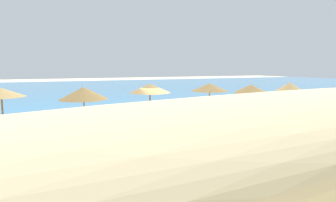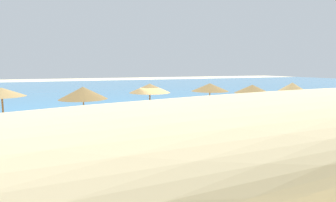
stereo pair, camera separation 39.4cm
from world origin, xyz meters
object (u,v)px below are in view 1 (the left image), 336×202
Objects in this scene: beach_umbrella_1 at (1,93)px; lounge_chair_3 at (76,134)px; lounge_chair_0 at (215,117)px; lounge_chair_2 at (304,110)px; beach_umbrella_6 at (290,87)px; beach_umbrella_2 at (84,93)px; lounge_chair_4 at (156,121)px; beach_umbrella_5 at (251,89)px; beach_umbrella_4 at (210,87)px; beach_ball at (242,125)px; beach_umbrella_3 at (150,88)px.

beach_umbrella_1 is 4.11m from lounge_chair_3.
lounge_chair_2 is at bearing -122.14° from lounge_chair_0.
beach_umbrella_2 is at bearing -178.74° from beach_umbrella_6.
beach_umbrella_1 is 1.03× the size of beach_umbrella_2.
lounge_chair_4 is at bearing 113.40° from lounge_chair_2.
beach_umbrella_2 reaches higher than lounge_chair_2.
lounge_chair_4 is (-7.60, -0.25, -1.76)m from beach_umbrella_5.
lounge_chair_4 is (-3.85, 0.04, -2.00)m from beach_umbrella_4.
beach_umbrella_2 reaches higher than beach_ball.
beach_umbrella_5 is at bearing -109.24° from lounge_chair_3.
beach_umbrella_5 is 1.00× the size of beach_umbrella_6.
beach_ball is (1.17, -1.27, -0.36)m from lounge_chair_0.
beach_umbrella_3 is 1.86× the size of lounge_chair_3.
beach_ball is at bearing -25.27° from beach_umbrella_3.
lounge_chair_4 is at bearing -100.67° from lounge_chair_3.
lounge_chair_3 reaches higher than beach_ball.
beach_umbrella_4 is 2.04m from lounge_chair_0.
beach_umbrella_6 is at bearing 38.13° from lounge_chair_2.
beach_umbrella_4 reaches higher than beach_ball.
beach_umbrella_1 is 1.81× the size of lounge_chair_0.
beach_umbrella_1 reaches higher than beach_umbrella_5.
beach_umbrella_1 is at bearing 63.34° from lounge_chair_4.
lounge_chair_4 is at bearing -0.05° from beach_umbrella_1.
beach_umbrella_3 reaches higher than beach_umbrella_6.
beach_umbrella_5 is 4.77m from lounge_chair_2.
beach_umbrella_1 is at bearing 171.24° from beach_ball.
beach_umbrella_6 is at bearing -114.45° from lounge_chair_4.
beach_umbrella_5 reaches higher than lounge_chair_0.
beach_umbrella_6 is (4.10, 0.19, 0.01)m from beach_umbrella_5.
beach_umbrella_1 is 11.94m from beach_umbrella_4.
beach_umbrella_4 reaches higher than beach_umbrella_6.
beach_umbrella_2 is 1.05× the size of beach_umbrella_5.
beach_umbrella_5 is at bearing -1.42° from beach_umbrella_3.
beach_umbrella_2 is 1.82× the size of lounge_chair_3.
lounge_chair_2 is at bearing -114.79° from lounge_chair_3.
beach_umbrella_2 is 4.03m from beach_umbrella_3.
lounge_chair_4 is (-11.70, -0.44, -1.77)m from beach_umbrella_6.
beach_umbrella_3 is 4.62m from lounge_chair_0.
lounge_chair_2 is 1.11× the size of lounge_chair_3.
lounge_chair_0 is at bearing -165.34° from beach_umbrella_5.
beach_umbrella_3 is at bearing -95.15° from lounge_chair_3.
beach_umbrella_3 is at bearing 173.20° from beach_umbrella_4.
lounge_chair_4 is (8.09, -0.01, -2.09)m from beach_umbrella_1.
beach_ball is at bearing 127.08° from lounge_chair_2.
beach_umbrella_6 is at bearing -0.01° from beach_umbrella_3.
beach_umbrella_3 reaches higher than lounge_chair_0.
beach_umbrella_5 is at bearing 0.88° from beach_umbrella_1.
beach_umbrella_4 is 3.77m from beach_umbrella_5.
lounge_chair_4 is at bearing 158.09° from beach_ball.
beach_umbrella_2 is 1.76× the size of lounge_chair_0.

